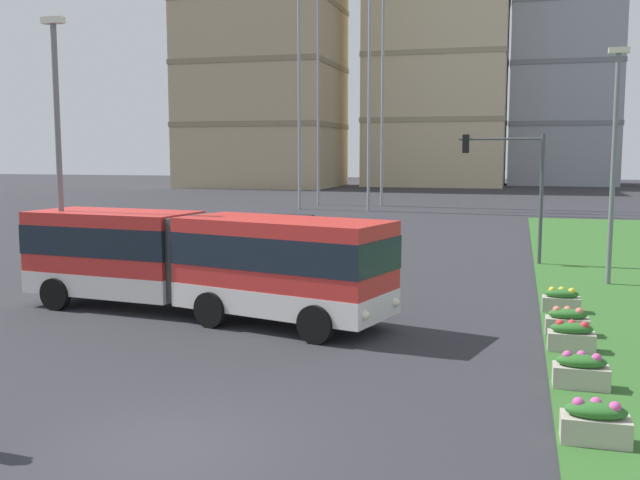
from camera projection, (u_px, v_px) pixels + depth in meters
The scene contains 14 objects.
ground_plane at pixel (166, 450), 11.84m from camera, with size 260.00×260.00×0.00m, color #2D2D33.
articulated_bus at pixel (200, 260), 21.49m from camera, with size 11.99×4.72×3.00m.
car_grey_wagon at pixel (291, 231), 37.94m from camera, with size 4.45×2.13×1.58m.
flower_planter_0 at pixel (596, 422), 11.93m from camera, with size 1.10×0.56×0.74m.
flower_planter_1 at pixel (581, 370), 14.75m from camera, with size 1.10×0.56×0.74m.
flower_planter_2 at pixel (571, 336), 17.51m from camera, with size 1.10×0.56×0.74m.
flower_planter_3 at pixel (567, 321), 19.04m from camera, with size 1.10×0.56×0.74m.
flower_planter_4 at pixel (561, 300), 21.79m from camera, with size 1.10×0.56×0.74m.
traffic_light_far_right at pixel (513, 175), 31.08m from camera, with size 3.60×0.28×5.61m.
streetlight_left at pixel (58, 150), 22.64m from camera, with size 0.70×0.28×8.95m.
streetlight_median at pixel (614, 157), 25.86m from camera, with size 0.70×0.28×8.50m.
apartment_tower_west at pixel (263, 39), 101.88m from camera, with size 20.80×17.91×41.30m.
apartment_tower_centre at pixel (565, 39), 108.67m from camera, with size 15.70×15.30×43.39m.
transmission_pylon at pixel (342, 28), 62.37m from camera, with size 9.00×6.24×28.23m.
Camera 1 is at (5.42, -10.27, 4.83)m, focal length 40.73 mm.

